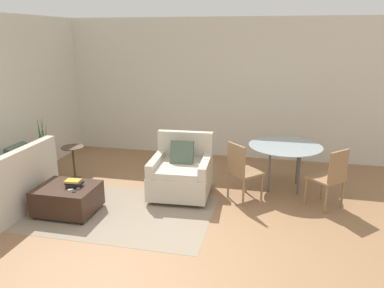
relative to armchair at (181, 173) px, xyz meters
name	(u,v)px	position (x,y,z in m)	size (l,w,h in m)	color
ground_plane	(163,258)	(0.23, -1.77, -0.35)	(20.00, 20.00, 0.00)	#936B47
wall_back	(218,89)	(0.23, 2.10, 1.02)	(12.00, 0.06, 2.75)	beige
wall_left	(0,104)	(-2.86, -0.27, 1.02)	(0.06, 12.00, 2.75)	beige
area_rug	(120,212)	(-0.70, -0.81, -0.35)	(2.61, 1.70, 0.01)	gray
armchair	(181,173)	(0.00, 0.00, 0.00)	(0.94, 0.99, 0.93)	beige
ottoman	(68,198)	(-1.40, -0.97, -0.13)	(0.80, 0.66, 0.40)	#382319
book_stack	(74,183)	(-1.31, -0.93, 0.09)	(0.24, 0.17, 0.09)	black
tv_remote_primary	(74,189)	(-1.25, -1.04, 0.05)	(0.14, 0.14, 0.01)	#B7B7BC
tv_remote_secondary	(75,190)	(-1.22, -1.07, 0.05)	(0.09, 0.16, 0.01)	black
potted_plant	(46,164)	(-2.49, 0.17, -0.10)	(0.32, 0.32, 1.12)	brown
side_table	(73,157)	(-1.96, 0.21, 0.06)	(0.38, 0.38, 0.59)	#4C3828
dining_table	(285,150)	(1.56, 0.61, 0.30)	(1.16, 1.16, 0.72)	#99A8AD
dining_chair_near_left	(241,168)	(0.93, -0.03, 0.17)	(0.59, 0.59, 0.90)	#93704C
dining_chair_near_right	(331,175)	(2.20, -0.03, 0.17)	(0.59, 0.59, 0.90)	#93704C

